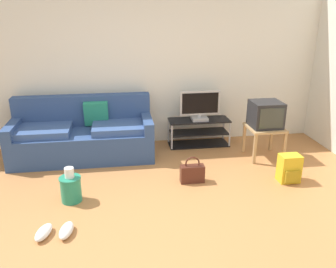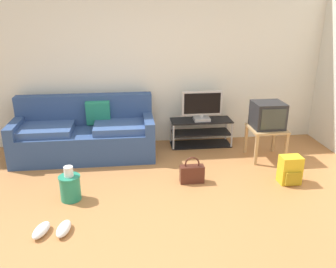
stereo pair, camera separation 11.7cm
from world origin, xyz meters
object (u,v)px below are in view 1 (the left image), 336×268
Objects in this scene: couch at (83,135)px; flat_tv at (200,106)px; handbag at (192,173)px; side_table at (265,132)px; cleaning_bucket at (71,187)px; tv_stand at (199,132)px; crt_tv at (266,114)px; backpack at (289,169)px; sneakers_pair at (55,231)px.

couch is 1.86m from flat_tv.
couch is 5.77× the size of handbag.
side_table is at bearing 27.90° from handbag.
handbag is 0.84× the size of cleaning_bucket.
crt_tv is (0.85, -0.61, 0.45)m from tv_stand.
flat_tv is 1.48× the size of crt_tv.
backpack is (2.69, -1.23, -0.15)m from couch.
tv_stand is 1.92× the size of side_table.
tv_stand reaches higher than backpack.
crt_tv is 1.21× the size of handbag.
cleaning_bucket is at bearing 160.05° from backpack.
couch is 1.34m from cleaning_bucket.
crt_tv reaches higher than sneakers_pair.
backpack is at bearing -24.56° from couch.
backpack is at bearing -58.41° from flat_tv.
backpack is at bearing -7.26° from handbag.
tv_stand is 2.95m from sneakers_pair.
couch is 2.01m from sneakers_pair.
backpack reaches higher than handbag.
side_table is (0.85, -0.62, 0.18)m from tv_stand.
flat_tv reaches higher than sneakers_pair.
flat_tv is at bearing -90.00° from tv_stand.
couch is 1.84m from tv_stand.
couch is 2.96m from backpack.
cleaning_bucket reaches higher than handbag.
tv_stand reaches higher than handbag.
side_table is 1.17× the size of crt_tv.
handbag is at bearing 150.69° from backpack.
sneakers_pair is at bearing -97.91° from cleaning_bucket.
couch is at bearing 133.39° from backpack.
flat_tv is at bearing 38.92° from cleaning_bucket.
cleaning_bucket is at bearing -161.22° from crt_tv.
couch is 4.76× the size of crt_tv.
tv_stand is 2.67× the size of backpack.
tv_stand reaches higher than sneakers_pair.
side_table is 0.84m from backpack.
flat_tv reaches higher than handbag.
tv_stand is at bearing 6.36° from couch.
tv_stand is at bearing 99.14° from backpack.
cleaning_bucket is at bearing -170.16° from handbag.
side_table reaches higher than backpack.
sneakers_pair is at bearing -131.88° from tv_stand.
tv_stand is 2.30× the size of cleaning_bucket.
tv_stand is (1.82, 0.20, -0.11)m from couch.
flat_tv reaches higher than cleaning_bucket.
tv_stand is 1.14m from crt_tv.
crt_tv is at bearing -8.59° from couch.
handbag is (-1.23, -0.67, -0.54)m from crt_tv.
backpack is 2.93m from sneakers_pair.
couch is 2.71m from side_table.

